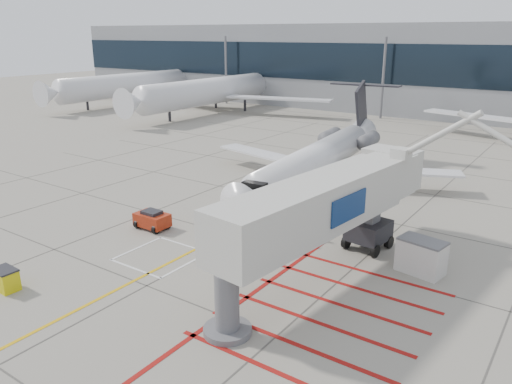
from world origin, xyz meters
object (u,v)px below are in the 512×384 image
Objects in this scene: jet_bridge at (314,216)px; pushback_tug at (152,219)px; regional_jet at (306,147)px; spill_bin at (6,279)px.

pushback_tug is at bearing -175.91° from jet_bridge.
jet_bridge is (7.80, -13.09, -0.19)m from regional_jet.
jet_bridge is 12.84m from pushback_tug.
jet_bridge is 8.13× the size of pushback_tug.
pushback_tug is (-4.67, -12.51, -3.22)m from regional_jet.
jet_bridge is 16.05m from spill_bin.
pushback_tug is 10.21m from spill_bin.
jet_bridge is at bearing 39.93° from spill_bin.
spill_bin is at bearing -90.20° from pushback_tug.
regional_jet is 13.03× the size of pushback_tug.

